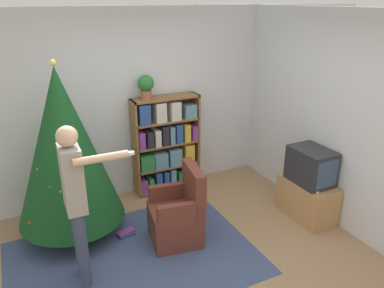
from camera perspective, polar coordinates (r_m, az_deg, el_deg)
The scene contains 13 objects.
ground_plane at distance 4.21m, azimuth 0.93°, elevation -18.34°, with size 14.00×14.00×0.00m, color #9E7A56.
wall_back at distance 5.29m, azimuth -9.03°, elevation 5.89°, with size 8.00×0.10×2.60m.
wall_right at distance 4.74m, azimuth 23.20°, elevation 2.55°, with size 0.10×8.00×2.60m.
area_rug at distance 4.38m, azimuth -8.86°, elevation -16.75°, with size 2.64×1.87×0.01m.
bookshelf at distance 5.42m, azimuth -3.93°, elevation -0.11°, with size 0.97×0.26×1.41m.
tv_stand at distance 5.13m, azimuth 17.08°, elevation -8.04°, with size 0.41×0.75×0.50m.
television at distance 4.92m, azimuth 17.70°, elevation -3.21°, with size 0.39×0.55×0.45m.
game_remote at distance 4.79m, azimuth 18.15°, elevation -6.80°, with size 0.04×0.12×0.02m.
christmas_tree at distance 4.44m, azimuth -18.87°, elevation -0.50°, with size 1.23×1.23×2.10m.
armchair at distance 4.44m, azimuth -2.10°, elevation -10.86°, with size 0.65×0.64×0.92m.
standing_person at distance 3.67m, azimuth -17.34°, elevation -7.38°, with size 0.63×0.48×1.66m.
potted_plant at distance 5.07m, azimuth -7.04°, elevation 8.89°, with size 0.22×0.22×0.33m.
book_pile_near_tree at distance 4.73m, azimuth -9.99°, elevation -13.22°, with size 0.23×0.16×0.05m.
Camera 1 is at (-1.49, -2.87, 2.70)m, focal length 35.00 mm.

